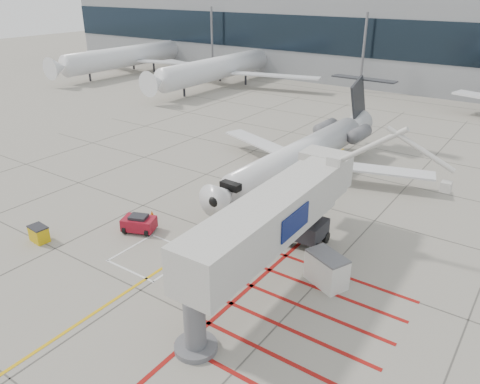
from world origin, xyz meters
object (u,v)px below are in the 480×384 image
Objects in this scene: spill_bin at (39,234)px; pushback_tug at (139,223)px; regional_jet at (290,145)px; jet_bridge at (264,231)px.

pushback_tug is at bearing 52.12° from spill_bin.
jet_bridge is at bearing -63.87° from regional_jet.
regional_jet is 14.94m from jet_bridge.
pushback_tug is (-4.60, -13.17, -3.01)m from regional_jet.
regional_jet is 1.54× the size of jet_bridge.
pushback_tug is (-10.68, 0.48, -2.99)m from jet_bridge.
spill_bin is at bearing -114.81° from regional_jet.
spill_bin is at bearing -164.99° from jet_bridge.
pushback_tug is 6.68m from spill_bin.
regional_jet is 12.43× the size of pushback_tug.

